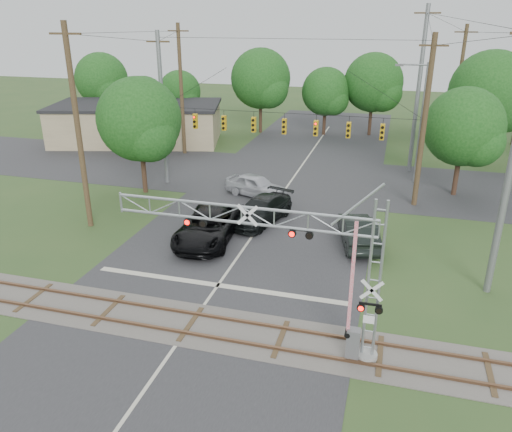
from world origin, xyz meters
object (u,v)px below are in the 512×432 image
(traffic_signal_span, at_px, (297,119))
(sedan_silver, at_px, (256,185))
(crossing_gantry, at_px, (292,255))
(streetlight, at_px, (419,117))
(commercial_building, at_px, (137,123))
(pickup_black, at_px, (208,226))
(car_dark, at_px, (261,210))

(traffic_signal_span, bearing_deg, sedan_silver, -156.43)
(crossing_gantry, xyz_separation_m, streetlight, (4.96, 23.91, 1.04))
(crossing_gantry, bearing_deg, streetlight, 78.27)
(commercial_building, bearing_deg, pickup_black, -68.40)
(crossing_gantry, relative_size, pickup_black, 1.65)
(car_dark, distance_m, sedan_silver, 5.06)
(sedan_silver, bearing_deg, car_dark, -142.02)
(crossing_gantry, bearing_deg, commercial_building, 126.95)
(crossing_gantry, relative_size, sedan_silver, 2.24)
(pickup_black, height_order, car_dark, pickup_black)
(traffic_signal_span, height_order, pickup_black, traffic_signal_span)
(commercial_building, height_order, streetlight, streetlight)
(car_dark, bearing_deg, pickup_black, -105.90)
(car_dark, bearing_deg, streetlight, 66.46)
(pickup_black, bearing_deg, sedan_silver, 82.12)
(crossing_gantry, height_order, pickup_black, crossing_gantry)
(traffic_signal_span, height_order, sedan_silver, traffic_signal_span)
(crossing_gantry, xyz_separation_m, traffic_signal_span, (-3.55, 18.35, 1.48))
(traffic_signal_span, relative_size, commercial_building, 1.03)
(commercial_building, xyz_separation_m, streetlight, (27.82, -6.48, 3.18))
(pickup_black, bearing_deg, streetlight, 48.13)
(pickup_black, bearing_deg, crossing_gantry, -56.32)
(crossing_gantry, distance_m, commercial_building, 38.08)
(pickup_black, xyz_separation_m, sedan_silver, (0.57, 8.39, -0.09))
(traffic_signal_span, bearing_deg, commercial_building, 148.08)
(sedan_silver, distance_m, commercial_building, 21.27)
(traffic_signal_span, distance_m, sedan_silver, 5.62)
(crossing_gantry, height_order, traffic_signal_span, traffic_signal_span)
(traffic_signal_span, relative_size, sedan_silver, 4.10)
(traffic_signal_span, relative_size, streetlight, 2.09)
(pickup_black, bearing_deg, traffic_signal_span, 67.26)
(commercial_building, bearing_deg, streetlight, -28.16)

